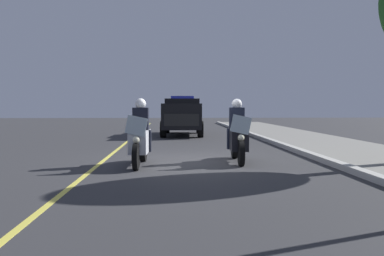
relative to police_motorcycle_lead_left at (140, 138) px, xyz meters
name	(u,v)px	position (x,y,z in m)	size (l,w,h in m)	color
ground_plane	(192,161)	(-0.78, 1.38, -0.70)	(80.00, 80.00, 0.00)	#333335
curb_strip	(317,157)	(-0.78, 4.92, -0.62)	(48.00, 0.24, 0.15)	#B7B5AD
sidewalk_strip	(383,158)	(-0.78, 6.82, -0.65)	(48.00, 3.60, 0.10)	gray
lane_stripe_center	(103,161)	(-0.78, -1.09, -0.70)	(48.00, 0.12, 0.01)	#E0D14C
police_motorcycle_lead_left	(140,138)	(0.00, 0.00, 0.00)	(2.14, 0.59, 1.72)	black
police_motorcycle_lead_right	(238,136)	(-0.51, 2.60, 0.00)	(2.14, 0.59, 1.72)	black
police_suv	(182,115)	(-10.50, 1.37, 0.37)	(4.98, 2.25, 2.05)	black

